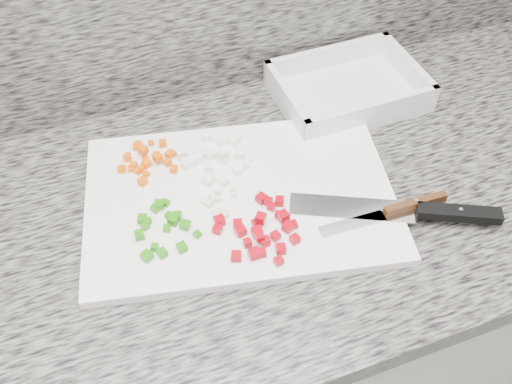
% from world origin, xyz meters
% --- Properties ---
extents(cabinet, '(3.92, 0.62, 0.86)m').
position_xyz_m(cabinet, '(0.00, 1.44, 0.43)').
color(cabinet, silver).
rests_on(cabinet, ground).
extents(countertop, '(3.96, 0.64, 0.04)m').
position_xyz_m(countertop, '(0.00, 1.44, 0.88)').
color(countertop, slate).
rests_on(countertop, cabinet).
extents(cutting_board, '(0.55, 0.42, 0.02)m').
position_xyz_m(cutting_board, '(0.09, 1.44, 0.91)').
color(cutting_board, white).
rests_on(cutting_board, countertop).
extents(carrot_pile, '(0.10, 0.10, 0.02)m').
position_xyz_m(carrot_pile, '(-0.03, 1.57, 0.92)').
color(carrot_pile, '#ED5905').
rests_on(carrot_pile, cutting_board).
extents(onion_pile, '(0.12, 0.13, 0.02)m').
position_xyz_m(onion_pile, '(0.08, 1.53, 0.92)').
color(onion_pile, white).
rests_on(onion_pile, cutting_board).
extents(green_pepper_pile, '(0.10, 0.11, 0.01)m').
position_xyz_m(green_pepper_pile, '(-0.04, 1.42, 0.92)').
color(green_pepper_pile, '#237F0B').
rests_on(green_pepper_pile, cutting_board).
extents(red_pepper_pile, '(0.13, 0.14, 0.02)m').
position_xyz_m(red_pepper_pile, '(0.10, 1.36, 0.92)').
color(red_pepper_pile, '#A9020F').
rests_on(red_pepper_pile, cutting_board).
extents(garlic_pile, '(0.06, 0.06, 0.01)m').
position_xyz_m(garlic_pile, '(0.05, 1.43, 0.92)').
color(garlic_pile, beige).
rests_on(garlic_pile, cutting_board).
extents(chef_knife, '(0.31, 0.17, 0.02)m').
position_xyz_m(chef_knife, '(0.35, 1.31, 0.92)').
color(chef_knife, silver).
rests_on(chef_knife, cutting_board).
extents(paring_knife, '(0.21, 0.02, 0.02)m').
position_xyz_m(paring_knife, '(0.32, 1.32, 0.92)').
color(paring_knife, silver).
rests_on(paring_knife, cutting_board).
extents(tray, '(0.27, 0.20, 0.06)m').
position_xyz_m(tray, '(0.37, 1.62, 0.92)').
color(tray, silver).
rests_on(tray, countertop).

